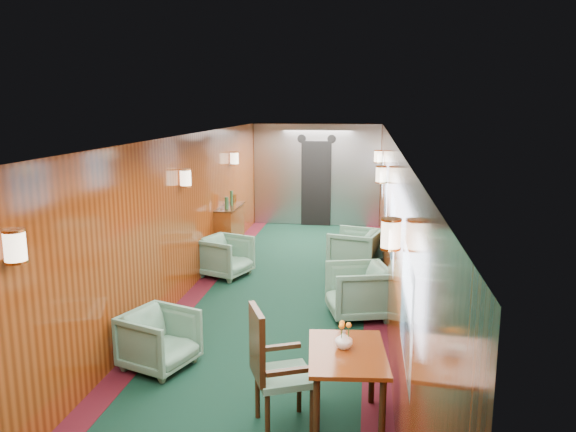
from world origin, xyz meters
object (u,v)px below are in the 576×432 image
(dining_table, at_px, (347,364))
(credenza, at_px, (230,231))
(side_chair, at_px, (272,364))
(armchair_left_far, at_px, (226,257))
(armchair_left_near, at_px, (159,340))
(armchair_right_near, at_px, (358,291))
(armchair_right_far, at_px, (355,250))

(dining_table, xyz_separation_m, credenza, (-2.40, 5.41, -0.10))
(dining_table, relative_size, side_chair, 0.90)
(credenza, xyz_separation_m, armchair_left_far, (0.23, -1.19, -0.16))
(armchair_left_near, height_order, armchair_right_near, armchair_right_near)
(side_chair, distance_m, credenza, 5.80)
(dining_table, bearing_deg, armchair_right_far, 85.06)
(armchair_left_far, xyz_separation_m, armchair_right_near, (2.22, -1.53, 0.02))
(armchair_right_near, bearing_deg, side_chair, -28.84)
(armchair_left_near, bearing_deg, credenza, 24.53)
(dining_table, distance_m, armchair_left_far, 4.75)
(side_chair, relative_size, armchair_right_near, 1.42)
(credenza, relative_size, armchair_right_near, 1.58)
(side_chair, bearing_deg, dining_table, -12.62)
(armchair_left_near, xyz_separation_m, armchair_left_far, (-0.11, 3.35, 0.02))
(armchair_right_near, distance_m, armchair_right_far, 2.13)
(side_chair, height_order, armchair_right_far, side_chair)
(side_chair, height_order, armchair_left_near, side_chair)
(armchair_left_far, height_order, armchair_right_far, armchair_right_far)
(credenza, relative_size, armchair_left_far, 1.68)
(dining_table, relative_size, armchair_right_near, 1.28)
(armchair_right_near, xyz_separation_m, armchair_right_far, (-0.10, 2.13, 0.01))
(armchair_right_far, bearing_deg, side_chair, 8.22)
(armchair_left_near, height_order, armchair_right_far, armchair_right_far)
(dining_table, height_order, armchair_left_near, dining_table)
(credenza, bearing_deg, side_chair, -72.39)
(dining_table, distance_m, armchair_right_near, 2.69)
(credenza, distance_m, armchair_right_far, 2.43)
(credenza, distance_m, armchair_right_near, 3.67)
(side_chair, xyz_separation_m, credenza, (-1.76, 5.53, -0.12))
(dining_table, distance_m, armchair_right_far, 4.81)
(dining_table, bearing_deg, credenza, 108.41)
(dining_table, height_order, armchair_right_near, armchair_right_near)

